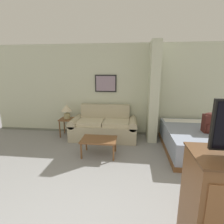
{
  "coord_description": "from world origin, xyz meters",
  "views": [
    {
      "loc": [
        0.42,
        -1.01,
        1.88
      ],
      "look_at": [
        0.03,
        2.42,
        1.05
      ],
      "focal_mm": 28.0,
      "sensor_mm": 36.0,
      "label": 1
    }
  ],
  "objects_px": {
    "backpack": "(211,122)",
    "table_lamp": "(67,110)",
    "couch": "(104,127)",
    "bed": "(202,140)",
    "coffee_table": "(99,141)"
  },
  "relations": [
    {
      "from": "couch",
      "to": "table_lamp",
      "type": "height_order",
      "value": "table_lamp"
    },
    {
      "from": "table_lamp",
      "to": "bed",
      "type": "xyz_separation_m",
      "value": [
        3.49,
        -0.64,
        -0.51
      ]
    },
    {
      "from": "coffee_table",
      "to": "bed",
      "type": "height_order",
      "value": "bed"
    },
    {
      "from": "coffee_table",
      "to": "table_lamp",
      "type": "distance_m",
      "value": 1.63
    },
    {
      "from": "coffee_table",
      "to": "bed",
      "type": "relative_size",
      "value": 0.4
    },
    {
      "from": "couch",
      "to": "table_lamp",
      "type": "xyz_separation_m",
      "value": [
        -1.08,
        0.06,
        0.46
      ]
    },
    {
      "from": "backpack",
      "to": "table_lamp",
      "type": "bearing_deg",
      "value": 167.24
    },
    {
      "from": "couch",
      "to": "coffee_table",
      "type": "height_order",
      "value": "couch"
    },
    {
      "from": "table_lamp",
      "to": "coffee_table",
      "type": "bearing_deg",
      "value": -43.99
    },
    {
      "from": "backpack",
      "to": "couch",
      "type": "bearing_deg",
      "value": 163.17
    },
    {
      "from": "bed",
      "to": "table_lamp",
      "type": "bearing_deg",
      "value": 169.62
    },
    {
      "from": "couch",
      "to": "bed",
      "type": "distance_m",
      "value": 2.48
    },
    {
      "from": "couch",
      "to": "bed",
      "type": "xyz_separation_m",
      "value": [
        2.41,
        -0.58,
        -0.05
      ]
    },
    {
      "from": "coffee_table",
      "to": "backpack",
      "type": "relative_size",
      "value": 1.76
    },
    {
      "from": "bed",
      "to": "backpack",
      "type": "bearing_deg",
      "value": -67.04
    }
  ]
}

